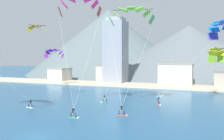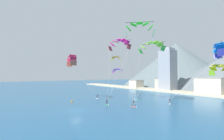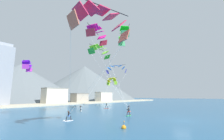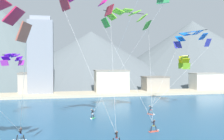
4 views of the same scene
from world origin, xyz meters
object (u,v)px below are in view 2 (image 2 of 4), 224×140
object	(u,v)px
kitesurfer_far_left	(170,102)
parafoil_kite_far_left	(219,49)
parafoil_kite_distant_high_outer	(118,70)
parafoil_kite_distant_mid_solo	(219,69)
kitesurfer_near_trail	(107,103)
kitesurfer_near_lead	(138,98)
parafoil_kite_mid_center	(72,59)
kitesurfer_far_right	(134,105)
parafoil_kite_far_right	(151,46)
parafoil_kite_distant_low_drift	(116,58)
parafoil_kite_near_lead	(140,28)
kitesurfer_mid_center	(97,97)
parafoil_kite_near_trail	(119,44)
race_marker_buoy	(72,102)

from	to	relation	value
kitesurfer_far_left	parafoil_kite_far_left	world-z (taller)	parafoil_kite_far_left
parafoil_kite_distant_high_outer	parafoil_kite_distant_mid_solo	xyz separation A→B (m)	(33.85, 6.62, -0.26)
kitesurfer_near_trail	parafoil_kite_distant_mid_solo	size ratio (longest dim) A/B	0.28
kitesurfer_near_lead	parafoil_kite_mid_center	bearing A→B (deg)	-121.82
kitesurfer_near_lead	kitesurfer_far_right	size ratio (longest dim) A/B	0.96
kitesurfer_near_trail	parafoil_kite_far_right	size ratio (longest dim) A/B	0.10
parafoil_kite_far_right	parafoil_kite_distant_low_drift	xyz separation A→B (m)	(-30.22, 9.94, -0.20)
parafoil_kite_near_lead	kitesurfer_far_right	bearing A→B (deg)	-102.85
kitesurfer_mid_center	kitesurfer_far_left	bearing A→B (deg)	27.83
parafoil_kite_near_lead	parafoil_kite_near_trail	distance (m)	9.71
kitesurfer_near_trail	parafoil_kite_distant_mid_solo	xyz separation A→B (m)	(19.58, 21.78, 9.47)
kitesurfer_near_trail	parafoil_kite_far_right	xyz separation A→B (m)	(4.53, 13.36, 16.78)
parafoil_kite_distant_high_outer	kitesurfer_near_lead	bearing A→B (deg)	-6.49
parafoil_kite_mid_center	parafoil_kite_near_lead	bearing A→B (deg)	29.62
kitesurfer_far_left	kitesurfer_far_right	world-z (taller)	kitesurfer_far_right
kitesurfer_near_lead	parafoil_kite_distant_mid_solo	xyz separation A→B (m)	(20.98, 8.09, 9.49)
parafoil_kite_far_right	parafoil_kite_near_trail	bearing A→B (deg)	-137.60
parafoil_kite_near_lead	parafoil_kite_far_right	size ratio (longest dim) A/B	1.23
kitesurfer_near_lead	kitesurfer_near_trail	world-z (taller)	kitesurfer_near_trail
parafoil_kite_distant_high_outer	parafoil_kite_distant_mid_solo	bearing A→B (deg)	11.07
parafoil_kite_far_right	race_marker_buoy	bearing A→B (deg)	-126.68
parafoil_kite_mid_center	parafoil_kite_distant_mid_solo	size ratio (longest dim) A/B	2.16
kitesurfer_far_right	parafoil_kite_distant_low_drift	xyz separation A→B (m)	(-31.85, 19.07, 16.54)
kitesurfer_far_right	parafoil_kite_near_lead	bearing A→B (deg)	77.15
kitesurfer_far_left	parafoil_kite_near_lead	size ratio (longest dim) A/B	0.08
kitesurfer_near_trail	kitesurfer_far_right	world-z (taller)	kitesurfer_far_right
kitesurfer_far_right	parafoil_kite_far_right	world-z (taller)	parafoil_kite_far_right
parafoil_kite_near_lead	race_marker_buoy	size ratio (longest dim) A/B	20.65
parafoil_kite_near_trail	parafoil_kite_far_left	distance (m)	26.74
parafoil_kite_near_trail	parafoil_kite_distant_mid_solo	size ratio (longest dim) A/B	2.94
parafoil_kite_near_trail	race_marker_buoy	xyz separation A→B (m)	(-7.25, -12.88, -18.23)
kitesurfer_far_right	parafoil_kite_distant_low_drift	bearing A→B (deg)	149.09
kitesurfer_far_right	kitesurfer_far_left	bearing A→B (deg)	71.95
kitesurfer_mid_center	kitesurfer_near_lead	bearing A→B (deg)	44.50
parafoil_kite_near_trail	parafoil_kite_distant_mid_solo	distance (m)	28.30
kitesurfer_near_lead	race_marker_buoy	size ratio (longest dim) A/B	1.67
kitesurfer_far_left	race_marker_buoy	bearing A→B (deg)	-133.01
parafoil_kite_far_left	parafoil_kite_far_right	distance (m)	17.12
kitesurfer_far_right	parafoil_kite_far_right	size ratio (longest dim) A/B	0.10
kitesurfer_far_right	parafoil_kite_distant_mid_solo	xyz separation A→B (m)	(13.43, 17.55, 9.43)
parafoil_kite_near_trail	parafoil_kite_distant_low_drift	world-z (taller)	parafoil_kite_near_trail
parafoil_kite_far_right	parafoil_kite_distant_low_drift	distance (m)	31.82
kitesurfer_mid_center	kitesurfer_far_left	xyz separation A→B (m)	(21.21, 11.20, 0.10)
parafoil_kite_far_left	parafoil_kite_far_right	world-z (taller)	parafoil_kite_far_right
parafoil_kite_near_lead	parafoil_kite_far_left	size ratio (longest dim) A/B	1.43
kitesurfer_far_right	parafoil_kite_distant_high_outer	size ratio (longest dim) A/B	0.39
kitesurfer_far_left	kitesurfer_near_trail	bearing A→B (deg)	-122.89
kitesurfer_near_lead	parafoil_kite_far_left	bearing A→B (deg)	15.87
kitesurfer_mid_center	parafoil_kite_mid_center	distance (m)	15.81
parafoil_kite_far_right	kitesurfer_mid_center	bearing A→B (deg)	-149.00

